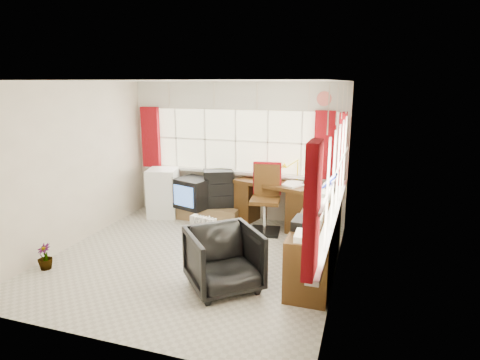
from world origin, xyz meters
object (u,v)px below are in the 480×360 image
at_px(crt_tv, 194,193).
at_px(mini_fridge, 163,193).
at_px(task_chair, 266,195).
at_px(credenza, 316,243).
at_px(office_chair, 224,259).
at_px(radiator, 205,238).
at_px(desk_lamp, 298,166).
at_px(desk, 275,201).
at_px(tv_bench, 204,212).

bearing_deg(crt_tv, mini_fridge, 176.55).
distance_m(task_chair, credenza, 1.63).
xyz_separation_m(office_chair, radiator, (-0.64, 0.92, -0.16)).
relative_size(desk_lamp, task_chair, 0.33).
bearing_deg(desk, crt_tv, -170.92).
height_order(task_chair, radiator, task_chair).
height_order(desk, office_chair, desk).
distance_m(task_chair, mini_fridge, 2.05).
bearing_deg(desk, tv_bench, -176.60).
xyz_separation_m(task_chair, credenza, (1.02, -1.26, -0.23)).
bearing_deg(crt_tv, credenza, -29.62).
bearing_deg(desk_lamp, crt_tv, -168.87).
xyz_separation_m(desk, crt_tv, (-1.47, -0.23, 0.08)).
bearing_deg(tv_bench, mini_fridge, -171.49).
relative_size(task_chair, office_chair, 1.40).
relative_size(office_chair, tv_bench, 0.60).
bearing_deg(office_chair, credenza, -0.62).
bearing_deg(radiator, office_chair, -55.37).
distance_m(credenza, mini_fridge, 3.36).
height_order(desk, crt_tv, desk).
relative_size(credenza, mini_fridge, 2.20).
xyz_separation_m(desk_lamp, crt_tv, (-1.83, -0.36, -0.54)).
bearing_deg(desk_lamp, radiator, -123.00).
distance_m(desk_lamp, office_chair, 2.69).
height_order(office_chair, mini_fridge, mini_fridge).
distance_m(desk_lamp, credenza, 1.94).
bearing_deg(office_chair, desk_lamp, 39.77).
height_order(desk_lamp, tv_bench, desk_lamp).
xyz_separation_m(desk, task_chair, (-0.08, -0.34, 0.19)).
xyz_separation_m(office_chair, crt_tv, (-1.40, 2.21, 0.14)).
xyz_separation_m(credenza, crt_tv, (-2.40, 1.37, 0.13)).
relative_size(radiator, tv_bench, 0.39).
bearing_deg(tv_bench, radiator, -66.26).
height_order(office_chair, credenza, credenza).
bearing_deg(desk_lamp, task_chair, -133.41).
bearing_deg(credenza, crt_tv, 150.38).
bearing_deg(mini_fridge, credenza, -24.72).
bearing_deg(mini_fridge, radiator, -43.35).
bearing_deg(tv_bench, task_chair, -11.65).
distance_m(radiator, credenza, 1.65).
xyz_separation_m(radiator, crt_tv, (-0.76, 1.29, 0.29)).
xyz_separation_m(desk, mini_fridge, (-2.12, -0.20, 0.02)).
bearing_deg(mini_fridge, desk_lamp, 7.37).
relative_size(desk_lamp, credenza, 0.19).
bearing_deg(radiator, credenza, -2.69).
bearing_deg(desk, task_chair, -103.37).
distance_m(crt_tv, mini_fridge, 0.65).
height_order(tv_bench, crt_tv, crt_tv).
bearing_deg(task_chair, desk, 76.63).
bearing_deg(radiator, desk, 64.99).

